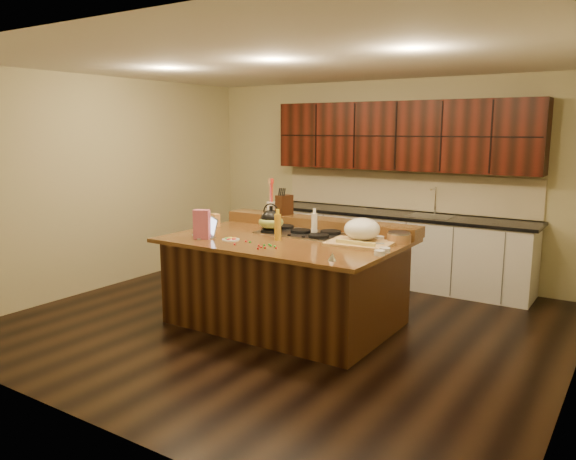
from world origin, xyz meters
The scene contains 34 objects.
room centered at (0.00, 0.00, 1.35)m, with size 5.52×5.02×2.72m.
island centered at (0.00, 0.00, 0.46)m, with size 2.40×1.60×0.92m.
back_ledge centered at (0.00, 0.70, 0.98)m, with size 2.40×0.30×0.12m, color black.
cooktop centered at (0.00, 0.30, 0.94)m, with size 0.92×0.52×0.05m.
back_counter centered at (0.30, 2.23, 0.98)m, with size 3.70×0.66×2.40m.
kettle centered at (-0.30, 0.17, 1.07)m, with size 0.23×0.23×0.21m, color black.
green_bowl centered at (-0.30, 0.17, 1.04)m, with size 0.27×0.27×0.15m, color olive.
laptop centered at (-0.74, -0.37, 0.97)m, with size 0.37×0.35×0.20m.
oil_bottle centered at (-0.01, -0.13, 1.06)m, with size 0.07×0.07×0.27m, color gold.
vinegar_bottle centered at (0.20, 0.25, 1.04)m, with size 0.06×0.06×0.25m, color silver.
wooden_tray centered at (0.78, 0.20, 1.03)m, with size 0.66×0.52×0.25m.
ramekin_a centered at (1.15, -0.20, 0.94)m, with size 0.10×0.10×0.04m, color white.
ramekin_b centered at (1.14, -0.06, 0.94)m, with size 0.10×0.10×0.04m, color white.
ramekin_c centered at (0.87, 0.42, 0.94)m, with size 0.10×0.10×0.04m, color white.
strainer_bowl centered at (1.08, 0.43, 0.97)m, with size 0.24×0.24×0.09m, color #996B3F.
kitchen_timer centered at (0.89, -0.62, 0.96)m, with size 0.08×0.08×0.07m, color silver.
pink_bag centered at (-0.70, -0.50, 1.07)m, with size 0.16×0.09×0.31m, color #BE5974.
candy_plate centered at (-0.41, -0.39, 0.93)m, with size 0.18×0.18×0.01m, color white.
package_box centered at (-1.08, 0.15, 0.99)m, with size 0.11×0.07×0.15m, color #E9A352.
utensil_crock centered at (-0.66, 0.70, 1.11)m, with size 0.12×0.12×0.14m, color white.
knife_block centered at (-0.48, 0.70, 1.16)m, with size 0.12×0.19×0.23m, color black.
gumdrop_0 centered at (0.02, -0.49, 0.93)m, with size 0.02×0.02×0.02m, color red.
gumdrop_1 centered at (-0.17, -0.39, 0.93)m, with size 0.02×0.02×0.02m, color #198C26.
gumdrop_2 centered at (-0.22, -0.38, 0.93)m, with size 0.02×0.02×0.02m, color red.
gumdrop_3 centered at (0.04, -0.44, 0.93)m, with size 0.02×0.02×0.02m, color #198C26.
gumdrop_4 centered at (0.08, -0.60, 0.93)m, with size 0.02×0.02×0.02m, color red.
gumdrop_5 centered at (0.10, -0.53, 0.93)m, with size 0.02×0.02×0.02m, color #198C26.
gumdrop_6 centered at (-0.22, -0.57, 0.93)m, with size 0.02×0.02×0.02m, color red.
gumdrop_7 centered at (0.11, -0.43, 0.93)m, with size 0.02×0.02×0.02m, color #198C26.
gumdrop_8 centered at (0.12, -0.53, 0.93)m, with size 0.02×0.02×0.02m, color red.
gumdrop_9 centered at (0.16, -0.43, 0.93)m, with size 0.02×0.02×0.02m, color #198C26.
gumdrop_10 centered at (0.07, -0.53, 0.93)m, with size 0.02×0.02×0.02m, color red.
gumdrop_11 centered at (0.07, -0.39, 0.93)m, with size 0.02×0.02×0.02m, color #198C26.
gumdrop_12 centered at (0.21, -0.48, 0.93)m, with size 0.02×0.02×0.02m, color red.
Camera 1 is at (3.16, -4.79, 2.05)m, focal length 35.00 mm.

